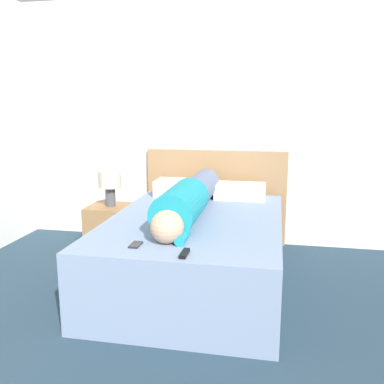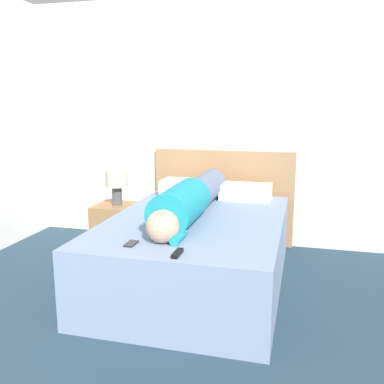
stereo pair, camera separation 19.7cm
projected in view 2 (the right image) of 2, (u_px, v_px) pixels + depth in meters
wall_back at (242, 123)px, 4.51m from camera, size 5.95×0.06×2.60m
bed at (197, 251)px, 3.59m from camera, size 1.40×2.04×0.58m
headboard at (223, 197)px, 4.65m from camera, size 1.52×0.04×1.01m
nightstand at (118, 228)px, 4.43m from camera, size 0.45×0.42×0.49m
table_lamp at (117, 181)px, 4.34m from camera, size 0.23×0.23×0.36m
person_lying at (190, 200)px, 3.55m from camera, size 0.32×1.75×0.32m
pillow_near_headboard at (187, 188)px, 4.37m from camera, size 0.52×0.30×0.16m
pillow_second at (246, 192)px, 4.22m from camera, size 0.49×0.30×0.15m
tv_remote at (177, 253)px, 2.66m from camera, size 0.04×0.15×0.02m
cell_phone at (131, 244)px, 2.87m from camera, size 0.06×0.13×0.01m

